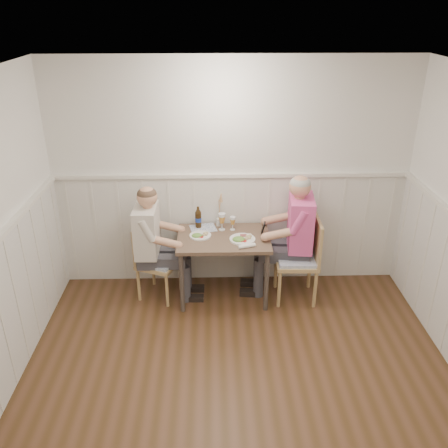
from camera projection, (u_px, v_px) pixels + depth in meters
name	position (u px, v px, depth m)	size (l,w,h in m)	color
ground_plane	(242.00, 423.00, 3.82)	(4.50, 4.50, 0.00)	#462E17
room_shell	(246.00, 259.00, 3.16)	(4.04, 4.54, 2.60)	white
wainscot	(239.00, 303.00, 4.14)	(4.00, 4.49, 1.34)	silver
dining_table	(223.00, 245.00, 5.19)	(1.00, 0.70, 0.75)	brown
chair_right	(302.00, 256.00, 5.22)	(0.47, 0.47, 0.97)	tan
chair_left	(154.00, 258.00, 5.29)	(0.53, 0.53, 0.87)	tan
man_in_pink	(295.00, 246.00, 5.27)	(0.70, 0.49, 1.45)	#3F3F47
diner_cream	(152.00, 252.00, 5.22)	(0.63, 0.44, 1.36)	#3F3F47
plate_man	(242.00, 238.00, 5.07)	(0.28, 0.28, 0.07)	white
plate_diner	(199.00, 235.00, 5.15)	(0.24, 0.24, 0.06)	white
beer_glass_a	(233.00, 221.00, 5.27)	(0.06, 0.06, 0.16)	silver
beer_glass_b	(222.00, 219.00, 5.25)	(0.08, 0.08, 0.20)	silver
beer_bottle	(198.00, 218.00, 5.32)	(0.07, 0.07, 0.25)	black
rolled_napkin	(247.00, 246.00, 4.92)	(0.19, 0.09, 0.04)	white
grass_vase	(218.00, 211.00, 5.33)	(0.05, 0.05, 0.41)	silver
gingham_mat	(203.00, 228.00, 5.34)	(0.33, 0.28, 0.01)	slate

